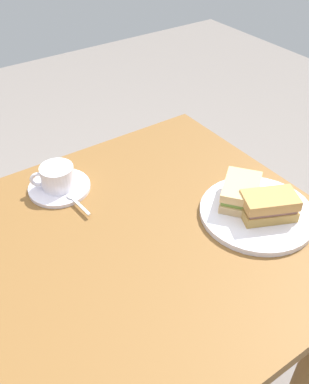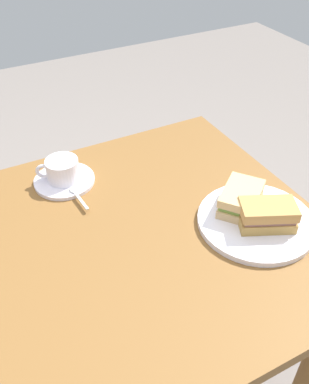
{
  "view_description": "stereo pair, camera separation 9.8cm",
  "coord_description": "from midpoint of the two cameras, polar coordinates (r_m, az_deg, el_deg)",
  "views": [
    {
      "loc": [
        0.2,
        0.58,
        1.45
      ],
      "look_at": [
        -0.26,
        -0.08,
        0.8
      ],
      "focal_mm": 40.13,
      "sensor_mm": 36.0,
      "label": 1
    },
    {
      "loc": [
        0.11,
        0.63,
        1.45
      ],
      "look_at": [
        -0.26,
        -0.08,
        0.8
      ],
      "focal_mm": 40.13,
      "sensor_mm": 36.0,
      "label": 2
    }
  ],
  "objects": [
    {
      "name": "sandwich_front",
      "position": [
        0.99,
        17.5,
        -3.05
      ],
      "size": [
        0.14,
        0.11,
        0.06
      ],
      "color": "#B18843",
      "rests_on": "sandwich_plate"
    },
    {
      "name": "dining_table",
      "position": [
        1.04,
        -8.06,
        -14.93
      ],
      "size": [
        1.18,
        0.79,
        0.77
      ],
      "color": "brown",
      "rests_on": "ground_plane"
    },
    {
      "name": "coffee_cup",
      "position": [
        1.1,
        -9.75,
        2.9
      ],
      "size": [
        0.11,
        0.08,
        0.06
      ],
      "color": "white",
      "rests_on": "coffee_saucer"
    },
    {
      "name": "coffee_saucer",
      "position": [
        1.12,
        -9.47,
        1.44
      ],
      "size": [
        0.16,
        0.16,
        0.01
      ],
      "primitive_type": "cylinder",
      "color": "white",
      "rests_on": "dining_table"
    },
    {
      "name": "sandwich_back",
      "position": [
        1.02,
        14.12,
        -1.0
      ],
      "size": [
        0.14,
        0.14,
        0.05
      ],
      "color": "tan",
      "rests_on": "sandwich_plate"
    },
    {
      "name": "spoon",
      "position": [
        1.06,
        -7.8,
        -0.38
      ],
      "size": [
        0.02,
        0.1,
        0.01
      ],
      "color": "silver",
      "rests_on": "coffee_saucer"
    },
    {
      "name": "sandwich_plate",
      "position": [
        1.03,
        16.0,
        -3.87
      ],
      "size": [
        0.27,
        0.27,
        0.01
      ],
      "primitive_type": "cylinder",
      "color": "white",
      "rests_on": "dining_table"
    }
  ]
}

